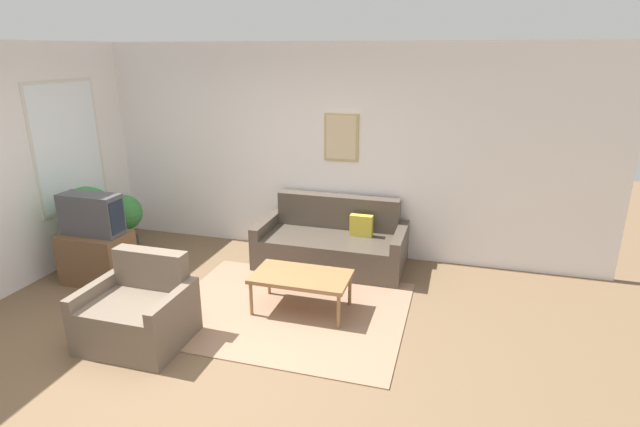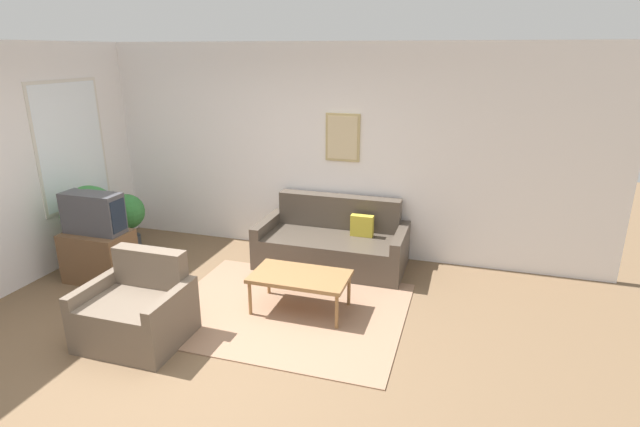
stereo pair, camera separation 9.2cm
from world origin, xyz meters
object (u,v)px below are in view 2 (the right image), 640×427
at_px(tv, 93,213).
at_px(potted_plant_tall, 90,216).
at_px(couch, 333,243).
at_px(armchair, 137,312).
at_px(coffee_table, 300,278).

bearing_deg(tv, potted_plant_tall, 139.80).
relative_size(couch, armchair, 2.01).
bearing_deg(potted_plant_tall, coffee_table, -4.37).
relative_size(couch, tv, 2.62).
relative_size(coffee_table, tv, 1.43).
relative_size(coffee_table, armchair, 1.10).
distance_m(coffee_table, potted_plant_tall, 2.76).
bearing_deg(potted_plant_tall, tv, -40.20).
distance_m(armchair, potted_plant_tall, 1.91).
height_order(tv, potted_plant_tall, potted_plant_tall).
bearing_deg(couch, tv, -153.69).
xyz_separation_m(couch, tv, (-2.50, -1.24, 0.55)).
distance_m(tv, armchair, 1.66).
height_order(armchair, potted_plant_tall, potted_plant_tall).
bearing_deg(coffee_table, tv, 179.64).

